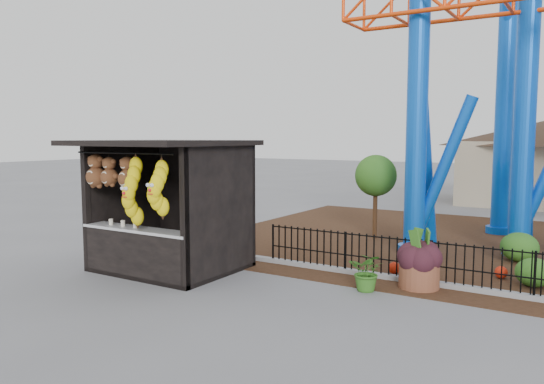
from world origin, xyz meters
The scene contains 8 objects.
ground centered at (0.00, 0.00, 0.00)m, with size 120.00×120.00×0.00m, color slate.
mulch_bed centered at (4.00, 8.00, 0.01)m, with size 18.00×12.00×0.02m, color #331E11.
curb centered at (4.00, 3.00, 0.06)m, with size 18.00×0.18×0.12m, color gray.
prize_booth centered at (-3.00, 0.91, 1.53)m, with size 3.50×3.40×3.12m.
picket_fence centered at (4.90, 3.00, 0.50)m, with size 12.20×0.06×1.00m, color black, non-canonical shape.
terracotta_planter centered at (2.63, 2.70, 0.27)m, with size 0.85×0.85×0.55m, color brown.
planter_foliage centered at (2.63, 2.70, 0.87)m, with size 0.70×0.70×0.64m, color black.
potted_plant centered at (1.78, 1.93, 0.41)m, with size 0.74×0.64×0.82m, color #244E17.
Camera 1 is at (5.78, -8.26, 3.19)m, focal length 35.00 mm.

